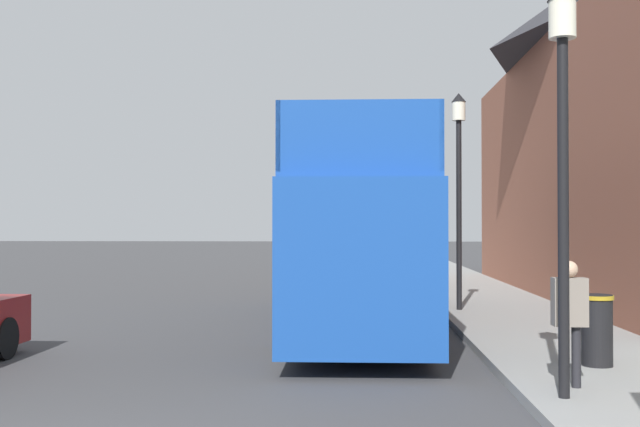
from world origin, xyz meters
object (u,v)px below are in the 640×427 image
at_px(lamp_post_second, 459,162).
at_px(lamp_post_nearest, 563,112).
at_px(tour_bus, 357,241).
at_px(litter_bin, 597,328).
at_px(parked_car_ahead_of_bus, 382,271).
at_px(pedestrian_third, 570,311).

bearing_deg(lamp_post_second, lamp_post_nearest, -90.11).
relative_size(tour_bus, lamp_post_nearest, 2.18).
relative_size(lamp_post_second, litter_bin, 5.08).
distance_m(tour_bus, lamp_post_second, 3.87).
bearing_deg(parked_car_ahead_of_bus, lamp_post_nearest, -84.24).
relative_size(lamp_post_nearest, litter_bin, 4.78).
relative_size(lamp_post_nearest, lamp_post_second, 0.94).
bearing_deg(pedestrian_third, tour_bus, 112.91).
relative_size(pedestrian_third, lamp_post_nearest, 0.32).
bearing_deg(pedestrian_third, lamp_post_nearest, -111.61).
xyz_separation_m(tour_bus, litter_bin, (3.49, -4.83, -1.15)).
bearing_deg(lamp_post_nearest, litter_bin, 63.37).
bearing_deg(pedestrian_third, litter_bin, 61.55).
xyz_separation_m(tour_bus, pedestrian_third, (2.68, -6.33, -0.74)).
bearing_deg(tour_bus, lamp_post_second, 42.93).
xyz_separation_m(parked_car_ahead_of_bus, pedestrian_third, (1.85, -15.42, 0.45)).
height_order(parked_car_ahead_of_bus, lamp_post_nearest, lamp_post_nearest).
xyz_separation_m(tour_bus, parked_car_ahead_of_bus, (0.83, 9.09, -1.19)).
bearing_deg(lamp_post_nearest, lamp_post_second, 89.89).
distance_m(lamp_post_second, litter_bin, 7.84).
height_order(lamp_post_second, litter_bin, lamp_post_second).
relative_size(tour_bus, parked_car_ahead_of_bus, 2.35).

